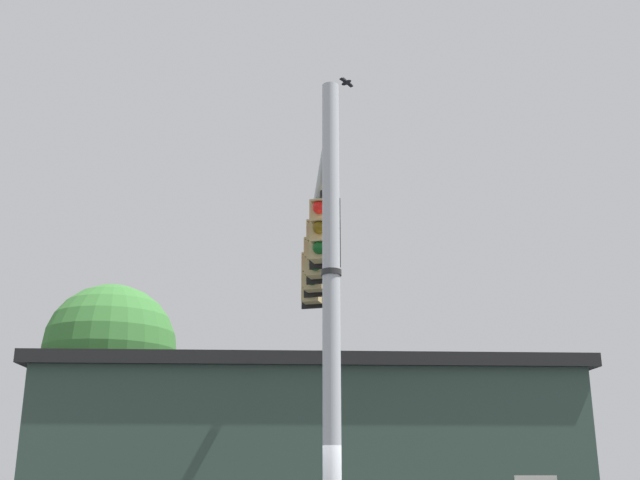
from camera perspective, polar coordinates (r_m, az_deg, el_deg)
The scene contains 10 objects.
signal_pole at distance 10.48m, azimuth 0.86°, elevation -7.52°, with size 0.25×0.25×7.74m, color #ADB2B7.
mast_arm at distance 14.18m, azimuth -0.16°, elevation 2.35°, with size 0.21×0.21×6.07m, color #ADB2B7.
traffic_light_nearest_pole at distance 12.79m, azimuth 0.14°, elevation 0.76°, with size 0.54×0.49×1.31m.
traffic_light_mid_inner at distance 13.80m, azimuth -0.16°, elevation -0.60°, with size 0.54×0.49×1.31m.
traffic_light_mid_outer at distance 14.82m, azimuth -0.41°, elevation -1.77°, with size 0.54×0.49×1.31m.
traffic_light_arm_end at distance 15.84m, azimuth -0.63°, elevation -2.79°, with size 0.54×0.49×1.31m.
street_name_sign at distance 11.04m, azimuth 0.69°, elevation -2.95°, with size 0.59×1.32×0.22m.
bird_flying at distance 14.41m, azimuth 1.98°, elevation 11.63°, with size 0.24×0.30×0.09m.
storefront_building at distance 20.86m, azimuth -1.02°, elevation -16.44°, with size 14.83×12.35×4.75m.
tree_by_storefront at distance 19.20m, azimuth -15.36°, elevation -7.98°, with size 3.15×3.15×6.60m.
Camera 1 is at (-2.77, 9.95, 2.10)m, focal length 43.03 mm.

